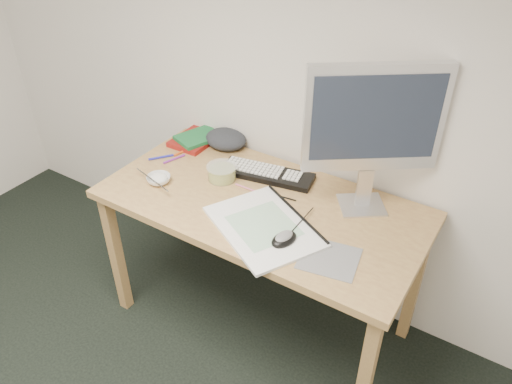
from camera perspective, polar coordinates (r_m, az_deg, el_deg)
desk at (r=2.19m, az=0.60°, el=-2.81°), size 1.40×0.70×0.75m
mousepad at (r=1.88m, az=8.37°, el=-7.52°), size 0.25×0.23×0.00m
sketchpad at (r=2.00m, az=0.89°, el=-3.98°), size 0.56×0.51×0.01m
keyboard at (r=2.30m, az=1.29°, el=2.08°), size 0.45×0.21×0.03m
monitor at (r=1.96m, az=13.32°, el=7.68°), size 0.46×0.34×0.63m
mouse at (r=1.91m, az=3.22°, el=-5.12°), size 0.10×0.13×0.04m
rice_bowl at (r=2.30m, az=-11.06°, el=1.42°), size 0.14×0.14×0.03m
chopsticks at (r=2.26m, az=-11.78°, el=1.39°), size 0.24×0.08×0.02m
fruit_tub at (r=2.28m, az=-3.92°, el=2.25°), size 0.15×0.15×0.07m
book_red at (r=2.60m, az=-6.93°, el=6.00°), size 0.19×0.25×0.02m
book_green at (r=2.57m, az=-6.62°, el=6.26°), size 0.22×0.25×0.02m
cloth_lump at (r=2.53m, az=-3.45°, el=6.04°), size 0.19×0.16×0.08m
pencil_pink at (r=2.20m, az=-0.24°, el=0.14°), size 0.20×0.01×0.01m
pencil_tan at (r=2.14m, az=0.58°, el=-1.05°), size 0.11×0.13×0.01m
pencil_black at (r=2.18m, az=2.56°, el=-0.43°), size 0.17×0.03×0.01m
marker_blue at (r=2.48m, az=-10.81°, el=3.93°), size 0.08×0.10×0.01m
marker_orange at (r=2.52m, az=-8.28°, el=4.65°), size 0.04×0.12×0.01m
marker_purple at (r=2.46m, az=-9.35°, el=3.75°), size 0.05×0.12×0.01m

